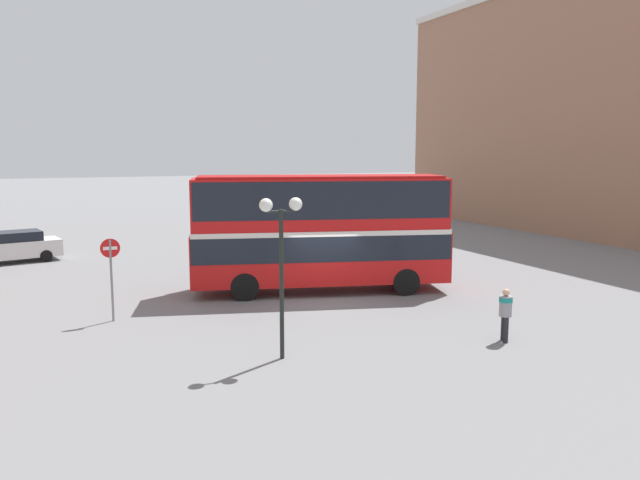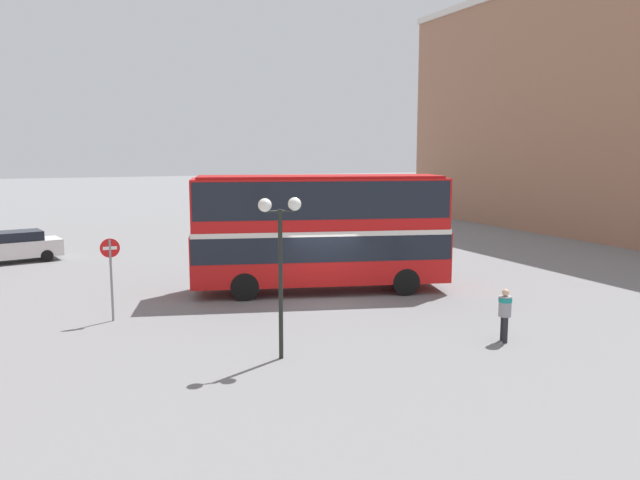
{
  "view_description": "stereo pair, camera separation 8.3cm",
  "coord_description": "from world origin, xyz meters",
  "px_view_note": "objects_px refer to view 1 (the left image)",
  "views": [
    {
      "loc": [
        -9.45,
        -21.42,
        5.68
      ],
      "look_at": [
        0.39,
        1.34,
        2.11
      ],
      "focal_mm": 35.0,
      "sensor_mm": 36.0,
      "label": 1
    },
    {
      "loc": [
        -9.38,
        -21.45,
        5.68
      ],
      "look_at": [
        0.39,
        1.34,
        2.11
      ],
      "focal_mm": 35.0,
      "sensor_mm": 36.0,
      "label": 2
    }
  ],
  "objects_px": {
    "parked_car_kerb_near": "(14,247)",
    "no_entry_sign": "(111,266)",
    "parked_car_kerb_far": "(373,229)",
    "pedestrian_foreground": "(505,309)",
    "street_lamp_twin_globe": "(281,235)",
    "double_decker_bus": "(320,226)"
  },
  "relations": [
    {
      "from": "pedestrian_foreground",
      "to": "street_lamp_twin_globe",
      "type": "xyz_separation_m",
      "value": [
        -6.65,
        1.2,
        2.45
      ]
    },
    {
      "from": "street_lamp_twin_globe",
      "to": "pedestrian_foreground",
      "type": "bearing_deg",
      "value": -10.26
    },
    {
      "from": "street_lamp_twin_globe",
      "to": "no_entry_sign",
      "type": "distance_m",
      "value": 7.21
    },
    {
      "from": "double_decker_bus",
      "to": "no_entry_sign",
      "type": "relative_size",
      "value": 3.76
    },
    {
      "from": "double_decker_bus",
      "to": "street_lamp_twin_globe",
      "type": "xyz_separation_m",
      "value": [
        -4.23,
        -7.15,
        0.74
      ]
    },
    {
      "from": "street_lamp_twin_globe",
      "to": "parked_car_kerb_far",
      "type": "bearing_deg",
      "value": 55.36
    },
    {
      "from": "pedestrian_foreground",
      "to": "parked_car_kerb_near",
      "type": "height_order",
      "value": "pedestrian_foreground"
    },
    {
      "from": "double_decker_bus",
      "to": "parked_car_kerb_near",
      "type": "relative_size",
      "value": 2.21
    },
    {
      "from": "pedestrian_foreground",
      "to": "parked_car_kerb_near",
      "type": "bearing_deg",
      "value": -33.66
    },
    {
      "from": "double_decker_bus",
      "to": "parked_car_kerb_far",
      "type": "height_order",
      "value": "double_decker_bus"
    },
    {
      "from": "double_decker_bus",
      "to": "pedestrian_foreground",
      "type": "relative_size",
      "value": 6.51
    },
    {
      "from": "parked_car_kerb_far",
      "to": "no_entry_sign",
      "type": "distance_m",
      "value": 20.67
    },
    {
      "from": "pedestrian_foreground",
      "to": "parked_car_kerb_far",
      "type": "bearing_deg",
      "value": -84.99
    },
    {
      "from": "double_decker_bus",
      "to": "no_entry_sign",
      "type": "distance_m",
      "value": 8.28
    },
    {
      "from": "parked_car_kerb_far",
      "to": "street_lamp_twin_globe",
      "type": "bearing_deg",
      "value": -138.3
    },
    {
      "from": "parked_car_kerb_near",
      "to": "pedestrian_foreground",
      "type": "bearing_deg",
      "value": 112.23
    },
    {
      "from": "street_lamp_twin_globe",
      "to": "no_entry_sign",
      "type": "xyz_separation_m",
      "value": [
        -3.91,
        5.85,
        -1.56
      ]
    },
    {
      "from": "parked_car_kerb_near",
      "to": "no_entry_sign",
      "type": "bearing_deg",
      "value": 92.66
    },
    {
      "from": "parked_car_kerb_near",
      "to": "parked_car_kerb_far",
      "type": "xyz_separation_m",
      "value": [
        20.12,
        -1.31,
        0.03
      ]
    },
    {
      "from": "street_lamp_twin_globe",
      "to": "no_entry_sign",
      "type": "bearing_deg",
      "value": 123.77
    },
    {
      "from": "parked_car_kerb_far",
      "to": "no_entry_sign",
      "type": "xyz_separation_m",
      "value": [
        -16.51,
        -12.39,
        1.04
      ]
    },
    {
      "from": "double_decker_bus",
      "to": "pedestrian_foreground",
      "type": "xyz_separation_m",
      "value": [
        2.42,
        -8.35,
        -1.71
      ]
    }
  ]
}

